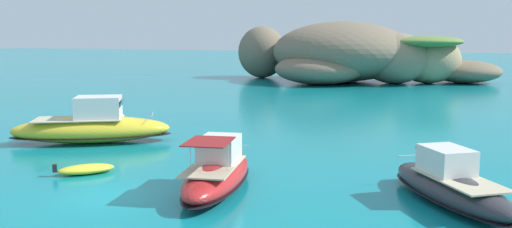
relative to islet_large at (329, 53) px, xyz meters
name	(u,v)px	position (x,y,z in m)	size (l,w,h in m)	color
ground_plane	(110,197)	(3.38, -58.42, -4.01)	(400.00, 400.00, 0.00)	#0F7F89
islet_large	(329,53)	(0.00, 0.00, 0.00)	(32.36, 28.06, 8.54)	#756651
islet_small	(419,60)	(12.53, -0.15, -0.87)	(21.29, 16.83, 6.92)	#9E8966
motorboat_yellow	(92,127)	(-4.24, -49.41, -3.06)	(9.90, 7.14, 2.85)	yellow
motorboat_red	(218,172)	(7.04, -55.88, -3.26)	(3.46, 7.81, 2.36)	red
motorboat_charcoal	(450,185)	(16.37, -54.58, -3.29)	(5.89, 7.34, 2.17)	#2D2D33
dinghy_tender	(86,169)	(0.09, -55.68, -3.79)	(2.66, 2.57, 0.58)	yellow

